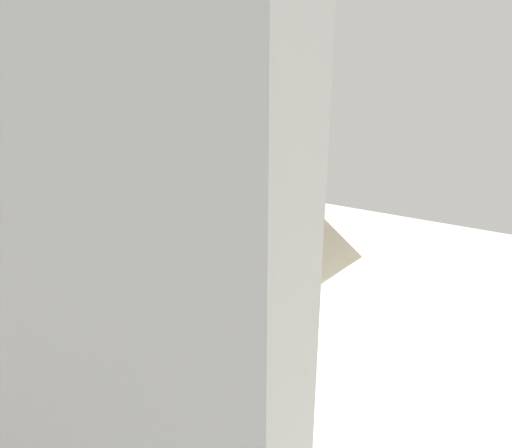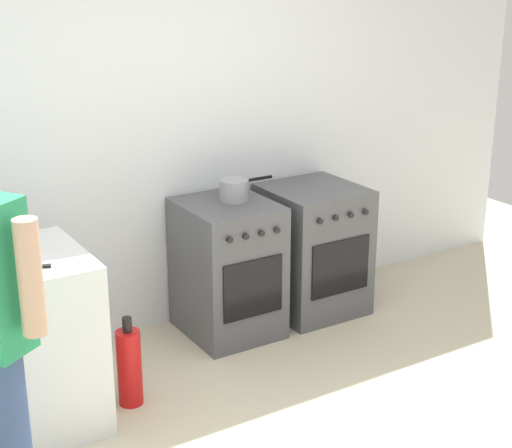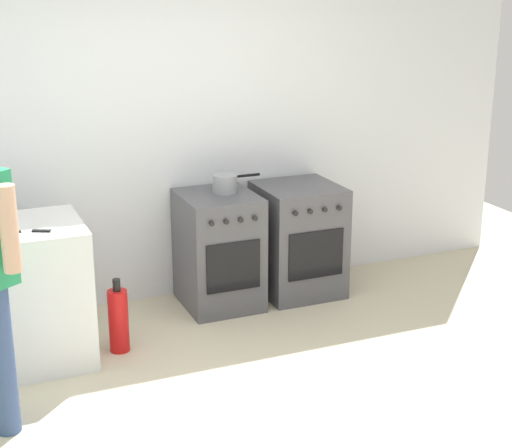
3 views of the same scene
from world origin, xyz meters
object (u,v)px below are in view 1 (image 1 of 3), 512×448
object	(u,v)px
knife_utility	(98,246)
person	(191,246)
oven_left	(237,237)
knife_carving	(128,238)
fire_extinguisher	(213,291)
pot	(238,194)
knife_chef	(168,236)
oven_right	(270,224)
knife_paring	(183,234)

from	to	relation	value
knife_utility	person	world-z (taller)	person
oven_left	knife_carving	xyz separation A→B (m)	(-1.61, -0.32, 0.48)
knife_utility	fire_extinguisher	xyz separation A→B (m)	(0.99, -0.17, -0.69)
pot	fire_extinguisher	world-z (taller)	pot
knife_chef	person	size ratio (longest dim) A/B	0.18
knife_carving	fire_extinguisher	world-z (taller)	knife_carving
person	knife_utility	bearing A→B (deg)	101.39
oven_right	person	bearing A→B (deg)	-154.22
oven_right	knife_carving	world-z (taller)	knife_carving
knife_carving	knife_paring	xyz separation A→B (m)	(0.32, -0.26, 0.00)
fire_extinguisher	oven_left	bearing A→B (deg)	28.78
pot	fire_extinguisher	xyz separation A→B (m)	(-0.94, -0.50, -0.70)
pot	knife_utility	xyz separation A→B (m)	(-1.92, -0.33, -0.01)
knife_carving	knife_utility	bearing A→B (deg)	177.72
oven_left	person	world-z (taller)	person
oven_right	person	xyz separation A→B (m)	(-2.34, -1.13, 0.61)
knife_carving	fire_extinguisher	size ratio (longest dim) A/B	0.66
person	knife_chef	bearing A→B (deg)	64.14
knife_utility	fire_extinguisher	distance (m)	1.21
knife_carving	fire_extinguisher	bearing A→B (deg)	-12.34
oven_left	knife_paring	xyz separation A→B (m)	(-1.29, -0.58, 0.48)
oven_right	fire_extinguisher	world-z (taller)	oven_right
knife_chef	knife_carving	bearing A→B (deg)	134.66
knife_chef	knife_utility	world-z (taller)	same
knife_utility	person	xyz separation A→B (m)	(0.17, -0.82, 0.13)
pot	knife_utility	size ratio (longest dim) A/B	1.50
knife_carving	oven_left	bearing A→B (deg)	11.09
pot	fire_extinguisher	size ratio (longest dim) A/B	0.72
oven_right	knife_paring	world-z (taller)	knife_paring
pot	knife_chef	xyz separation A→B (m)	(-1.47, -0.56, -0.01)
pot	person	size ratio (longest dim) A/B	0.21
pot	person	xyz separation A→B (m)	(-1.76, -1.16, 0.12)
pot	oven_left	bearing A→B (deg)	-159.46
fire_extinguisher	person	bearing A→B (deg)	-141.51
fire_extinguisher	knife_utility	bearing A→B (deg)	170.11
fire_extinguisher	knife_carving	bearing A→B (deg)	167.66
person	fire_extinguisher	bearing A→B (deg)	38.49
oven_right	knife_carving	bearing A→B (deg)	-172.04
pot	knife_carving	bearing A→B (deg)	-168.51
oven_left	knife_utility	bearing A→B (deg)	-170.63
knife_carving	knife_chef	size ratio (longest dim) A/B	1.06
knife_carving	person	bearing A→B (deg)	-95.50
knife_utility	person	bearing A→B (deg)	-78.61
oven_left	knife_utility	world-z (taller)	knife_utility
knife_carving	person	xyz separation A→B (m)	(-0.08, -0.81, 0.13)
person	fire_extinguisher	size ratio (longest dim) A/B	3.43
knife_paring	knife_utility	distance (m)	0.63
oven_left	knife_paring	bearing A→B (deg)	-155.80
oven_right	pot	distance (m)	0.76
knife_chef	knife_utility	bearing A→B (deg)	153.82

